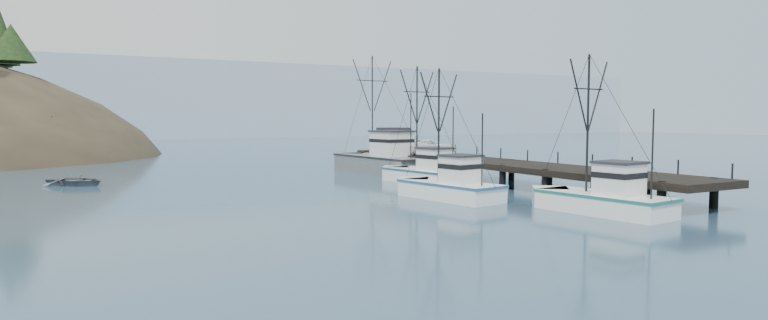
% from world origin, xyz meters
% --- Properties ---
extents(ground, '(400.00, 400.00, 0.00)m').
position_xyz_m(ground, '(0.00, 0.00, 0.00)').
color(ground, '#2C4962').
rests_on(ground, ground).
extents(pier, '(6.00, 44.00, 2.00)m').
position_xyz_m(pier, '(14.00, 16.00, 1.69)').
color(pier, black).
rests_on(pier, ground).
extents(distant_ridge, '(360.00, 40.00, 26.00)m').
position_xyz_m(distant_ridge, '(10.00, 170.00, 0.00)').
color(distant_ridge, '#9EB2C6').
rests_on(distant_ridge, ground).
extents(trawler_near, '(4.19, 9.95, 10.22)m').
position_xyz_m(trawler_near, '(8.46, -1.76, 0.82)').
color(trawler_near, white).
rests_on(trawler_near, ground).
extents(trawler_mid, '(4.67, 9.85, 9.90)m').
position_xyz_m(trawler_mid, '(3.89, 8.20, 0.82)').
color(trawler_mid, white).
rests_on(trawler_mid, ground).
extents(trawler_far, '(4.91, 10.75, 11.01)m').
position_xyz_m(trawler_far, '(8.25, 18.28, 0.82)').
color(trawler_far, white).
rests_on(trawler_far, ground).
extents(work_vessel, '(6.09, 15.79, 13.12)m').
position_xyz_m(work_vessel, '(9.81, 29.75, 1.23)').
color(work_vessel, slate).
rests_on(work_vessel, ground).
extents(pier_shed, '(3.00, 3.20, 2.80)m').
position_xyz_m(pier_shed, '(13.88, 34.00, 3.42)').
color(pier_shed, silver).
rests_on(pier_shed, pier).
extents(pickup_truck, '(6.03, 3.07, 1.63)m').
position_xyz_m(pickup_truck, '(14.18, 26.31, 2.82)').
color(pickup_truck, white).
rests_on(pickup_truck, pier).
extents(motorboat, '(6.51, 6.52, 1.11)m').
position_xyz_m(motorboat, '(-19.85, 30.91, 0.00)').
color(motorboat, slate).
rests_on(motorboat, ground).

